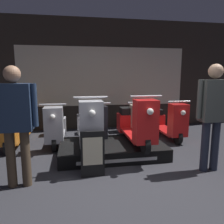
{
  "coord_description": "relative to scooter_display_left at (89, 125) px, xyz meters",
  "views": [
    {
      "loc": [
        -0.91,
        -2.81,
        1.6
      ],
      "look_at": [
        -0.07,
        1.9,
        0.78
      ],
      "focal_mm": 35.0,
      "sensor_mm": 36.0,
      "label": 1
    }
  ],
  "objects": [
    {
      "name": "ground_plane",
      "position": [
        0.63,
        -1.29,
        -0.64
      ],
      "size": [
        30.0,
        30.0,
        0.0
      ],
      "primitive_type": "plane",
      "color": "#2D2D33"
    },
    {
      "name": "shop_wall_back",
      "position": [
        0.63,
        2.41,
        0.96
      ],
      "size": [
        8.88,
        0.09,
        3.2
      ],
      "color": "#28231E",
      "rests_on": "ground_plane"
    },
    {
      "name": "display_platform",
      "position": [
        0.47,
        0.06,
        -0.52
      ],
      "size": [
        2.07,
        1.21,
        0.24
      ],
      "color": "black",
      "rests_on": "ground_plane"
    },
    {
      "name": "scooter_display_left",
      "position": [
        0.0,
        0.0,
        0.0
      ],
      "size": [
        0.54,
        1.79,
        1.02
      ],
      "color": "black",
      "rests_on": "display_platform"
    },
    {
      "name": "scooter_display_right",
      "position": [
        0.93,
        0.0,
        0.0
      ],
      "size": [
        0.54,
        1.79,
        1.02
      ],
      "color": "black",
      "rests_on": "display_platform"
    },
    {
      "name": "scooter_backrow_0",
      "position": [
        -1.62,
        1.1,
        -0.24
      ],
      "size": [
        0.54,
        1.79,
        1.02
      ],
      "color": "black",
      "rests_on": "ground_plane"
    },
    {
      "name": "scooter_backrow_1",
      "position": [
        -0.69,
        1.1,
        -0.24
      ],
      "size": [
        0.54,
        1.79,
        1.02
      ],
      "color": "black",
      "rests_on": "ground_plane"
    },
    {
      "name": "scooter_backrow_2",
      "position": [
        0.24,
        1.1,
        -0.24
      ],
      "size": [
        0.54,
        1.79,
        1.02
      ],
      "color": "black",
      "rests_on": "ground_plane"
    },
    {
      "name": "scooter_backrow_3",
      "position": [
        1.17,
        1.1,
        -0.24
      ],
      "size": [
        0.54,
        1.79,
        1.02
      ],
      "color": "black",
      "rests_on": "ground_plane"
    },
    {
      "name": "scooter_backrow_4",
      "position": [
        2.1,
        1.1,
        -0.24
      ],
      "size": [
        0.54,
        1.79,
        1.02
      ],
      "color": "black",
      "rests_on": "ground_plane"
    },
    {
      "name": "person_left_browsing",
      "position": [
        -1.07,
        -0.94,
        0.39
      ],
      "size": [
        0.61,
        0.25,
        1.72
      ],
      "color": "#473828",
      "rests_on": "ground_plane"
    },
    {
      "name": "person_right_browsing",
      "position": [
        1.95,
        -0.94,
        0.4
      ],
      "size": [
        0.57,
        0.23,
        1.77
      ],
      "color": "#232838",
      "rests_on": "ground_plane"
    },
    {
      "name": "price_sign_board",
      "position": [
        -0.0,
        -0.84,
        -0.27
      ],
      "size": [
        0.37,
        0.04,
        0.74
      ],
      "color": "black",
      "rests_on": "ground_plane"
    }
  ]
}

